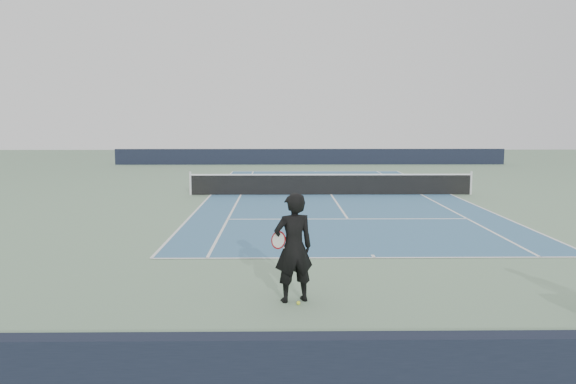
{
  "coord_description": "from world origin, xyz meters",
  "views": [
    {
      "loc": [
        -2.31,
        -25.33,
        3.36
      ],
      "look_at": [
        -2.07,
        -7.58,
        1.1
      ],
      "focal_mm": 35.0,
      "sensor_mm": 36.0,
      "label": 1
    }
  ],
  "objects": [
    {
      "name": "tennis_net",
      "position": [
        0.0,
        0.0,
        0.5
      ],
      "size": [
        12.9,
        0.1,
        1.07
      ],
      "color": "silver",
      "rests_on": "ground"
    },
    {
      "name": "windscreen_far",
      "position": [
        0.0,
        17.88,
        0.6
      ],
      "size": [
        30.0,
        0.25,
        1.2
      ],
      "primitive_type": "cube",
      "color": "black",
      "rests_on": "ground"
    },
    {
      "name": "tennis_ball",
      "position": [
        -1.98,
        -15.36,
        0.04
      ],
      "size": [
        0.07,
        0.07,
        0.07
      ],
      "primitive_type": "sphere",
      "color": "yellow",
      "rests_on": "ground"
    },
    {
      "name": "tennis_player",
      "position": [
        -2.07,
        -15.15,
        1.03
      ],
      "size": [
        0.91,
        0.76,
        2.05
      ],
      "color": "black",
      "rests_on": "ground"
    },
    {
      "name": "ground",
      "position": [
        0.0,
        0.0,
        0.0
      ],
      "size": [
        80.0,
        80.0,
        0.0
      ],
      "primitive_type": "plane",
      "color": "gray"
    },
    {
      "name": "court_surface",
      "position": [
        0.0,
        0.0,
        0.01
      ],
      "size": [
        10.97,
        23.77,
        0.01
      ],
      "primitive_type": "cube",
      "color": "#3B688C",
      "rests_on": "ground"
    }
  ]
}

